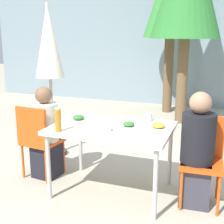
# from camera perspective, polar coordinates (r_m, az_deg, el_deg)

# --- Properties ---
(ground_plane) EXTENTS (24.00, 24.00, 0.00)m
(ground_plane) POSITION_cam_1_polar(r_m,az_deg,el_deg) (3.49, 0.00, -14.22)
(ground_plane) COLOR #B2A893
(building_facade) EXTENTS (10.00, 0.20, 3.00)m
(building_facade) POSITION_cam_1_polar(r_m,az_deg,el_deg) (7.56, 12.52, 12.51)
(building_facade) COLOR gray
(building_facade) RESTS_ON ground
(dining_table) EXTENTS (1.22, 0.86, 0.73)m
(dining_table) POSITION_cam_1_polar(r_m,az_deg,el_deg) (3.23, 0.00, -3.65)
(dining_table) COLOR silver
(dining_table) RESTS_ON ground
(chair_left) EXTENTS (0.44, 0.44, 0.87)m
(chair_left) POSITION_cam_1_polar(r_m,az_deg,el_deg) (3.70, -13.40, -4.38)
(chair_left) COLOR #E54C14
(chair_left) RESTS_ON ground
(person_left) EXTENTS (0.31, 0.31, 1.08)m
(person_left) POSITION_cam_1_polar(r_m,az_deg,el_deg) (3.73, -12.02, -4.13)
(person_left) COLOR black
(person_left) RESTS_ON ground
(chair_right) EXTENTS (0.42, 0.42, 0.87)m
(chair_right) POSITION_cam_1_polar(r_m,az_deg,el_deg) (3.23, 16.20, -7.27)
(chair_right) COLOR #E54C14
(chair_right) RESTS_ON ground
(person_right) EXTENTS (0.32, 0.32, 1.14)m
(person_right) POSITION_cam_1_polar(r_m,az_deg,el_deg) (3.15, 15.30, -7.19)
(person_right) COLOR #383842
(person_right) RESTS_ON ground
(closed_umbrella) EXTENTS (0.38, 0.38, 2.05)m
(closed_umbrella) POSITION_cam_1_polar(r_m,az_deg,el_deg) (4.25, -11.47, 11.55)
(closed_umbrella) COLOR #333333
(closed_umbrella) RESTS_ON ground
(plate_0) EXTENTS (0.21, 0.21, 0.06)m
(plate_0) POSITION_cam_1_polar(r_m,az_deg,el_deg) (3.16, 3.06, -2.46)
(plate_0) COLOR white
(plate_0) RESTS_ON dining_table
(plate_1) EXTENTS (0.23, 0.23, 0.06)m
(plate_1) POSITION_cam_1_polar(r_m,az_deg,el_deg) (3.42, -6.15, -1.21)
(plate_1) COLOR white
(plate_1) RESTS_ON dining_table
(plate_2) EXTENTS (0.24, 0.24, 0.07)m
(plate_2) POSITION_cam_1_polar(r_m,az_deg,el_deg) (3.14, 8.43, -2.66)
(plate_2) COLOR white
(plate_2) RESTS_ON dining_table
(bottle) EXTENTS (0.06, 0.06, 0.24)m
(bottle) POSITION_cam_1_polar(r_m,az_deg,el_deg) (3.05, -9.84, -1.47)
(bottle) COLOR #B7751E
(bottle) RESTS_ON dining_table
(drinking_cup) EXTENTS (0.08, 0.08, 0.09)m
(drinking_cup) POSITION_cam_1_polar(r_m,az_deg,el_deg) (3.41, 6.64, -0.92)
(drinking_cup) COLOR silver
(drinking_cup) RESTS_ON dining_table
(salad_bowl) EXTENTS (0.15, 0.15, 0.05)m
(salad_bowl) POSITION_cam_1_polar(r_m,az_deg,el_deg) (3.04, -1.53, -3.08)
(salad_bowl) COLOR white
(salad_bowl) RESTS_ON dining_table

